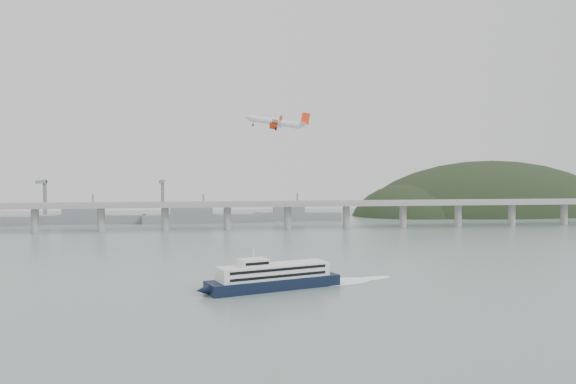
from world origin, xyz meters
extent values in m
plane|color=slate|center=(0.00, 0.00, 0.00)|extent=(900.00, 900.00, 0.00)
cube|color=gray|center=(0.00, 200.00, 20.00)|extent=(800.00, 22.00, 2.20)
cube|color=gray|center=(0.00, 189.50, 22.00)|extent=(800.00, 0.60, 1.80)
cube|color=gray|center=(0.00, 210.50, 22.00)|extent=(800.00, 0.60, 1.80)
cylinder|color=gray|center=(-180.00, 200.00, 9.50)|extent=(6.00, 6.00, 21.00)
cylinder|color=gray|center=(-130.00, 200.00, 9.50)|extent=(6.00, 6.00, 21.00)
cylinder|color=gray|center=(-80.00, 200.00, 9.50)|extent=(6.00, 6.00, 21.00)
cylinder|color=gray|center=(-30.00, 200.00, 9.50)|extent=(6.00, 6.00, 21.00)
cylinder|color=gray|center=(20.00, 200.00, 9.50)|extent=(6.00, 6.00, 21.00)
cylinder|color=gray|center=(70.00, 200.00, 9.50)|extent=(6.00, 6.00, 21.00)
cylinder|color=gray|center=(120.00, 200.00, 9.50)|extent=(6.00, 6.00, 21.00)
cylinder|color=gray|center=(170.00, 200.00, 9.50)|extent=(6.00, 6.00, 21.00)
cylinder|color=gray|center=(220.00, 200.00, 9.50)|extent=(6.00, 6.00, 21.00)
cylinder|color=gray|center=(270.00, 200.00, 9.50)|extent=(6.00, 6.00, 21.00)
ellipsoid|color=black|center=(270.00, 330.00, -18.00)|extent=(320.00, 150.00, 156.00)
ellipsoid|color=black|center=(175.00, 320.00, -12.00)|extent=(140.00, 110.00, 96.00)
ellipsoid|color=black|center=(360.00, 340.00, -25.00)|extent=(220.00, 140.00, 120.00)
cube|color=slate|center=(-150.00, 270.00, 4.00)|extent=(95.67, 20.15, 8.00)
cube|color=slate|center=(-159.50, 270.00, 12.00)|extent=(33.90, 15.02, 8.00)
cylinder|color=slate|center=(-150.00, 270.00, 20.00)|extent=(1.60, 1.60, 14.00)
cube|color=slate|center=(-50.00, 265.00, 4.00)|extent=(110.55, 21.43, 8.00)
cube|color=slate|center=(-61.00, 265.00, 12.00)|extent=(39.01, 16.73, 8.00)
cylinder|color=slate|center=(-50.00, 265.00, 20.00)|extent=(1.60, 1.60, 14.00)
cube|color=slate|center=(40.00, 275.00, 4.00)|extent=(85.00, 13.60, 8.00)
cube|color=slate|center=(31.50, 275.00, 12.00)|extent=(29.75, 11.90, 8.00)
cylinder|color=slate|center=(40.00, 275.00, 20.00)|extent=(1.60, 1.60, 14.00)
cube|color=slate|center=(-200.00, 300.00, 20.00)|extent=(3.00, 3.00, 40.00)
cube|color=slate|center=(-200.00, 290.00, 38.00)|extent=(3.00, 28.00, 3.00)
cube|color=slate|center=(-90.00, 300.00, 20.00)|extent=(3.00, 3.00, 40.00)
cube|color=slate|center=(-90.00, 290.00, 38.00)|extent=(3.00, 28.00, 3.00)
cube|color=black|center=(-18.67, -35.93, 2.22)|extent=(56.81, 30.43, 4.44)
cone|color=black|center=(-47.04, -45.55, 2.22)|extent=(6.68, 5.98, 4.44)
cube|color=silver|center=(-18.67, -35.93, 7.21)|extent=(47.69, 25.47, 5.55)
cube|color=black|center=(-16.87, -41.23, 8.65)|extent=(39.98, 13.71, 1.11)
cube|color=black|center=(-16.87, -41.23, 5.99)|extent=(39.98, 13.71, 1.11)
cube|color=black|center=(-20.47, -30.62, 8.65)|extent=(39.98, 13.71, 1.11)
cube|color=black|center=(-20.47, -30.62, 5.99)|extent=(39.98, 13.71, 1.11)
cube|color=silver|center=(-27.07, -38.78, 11.43)|extent=(13.00, 10.92, 2.88)
cube|color=black|center=(-25.81, -42.51, 11.43)|extent=(9.50, 3.33, 1.11)
cylinder|color=silver|center=(-27.07, -38.78, 14.98)|extent=(0.70, 0.70, 4.44)
ellipsoid|color=white|center=(10.75, -25.95, 0.06)|extent=(35.39, 25.39, 0.22)
ellipsoid|color=white|center=(25.46, -20.96, 0.06)|extent=(25.26, 15.26, 0.22)
cylinder|color=white|center=(-5.73, 69.09, 77.06)|extent=(29.96, 8.74, 8.41)
cone|color=white|center=(-22.27, 71.03, 79.72)|extent=(5.33, 4.52, 4.44)
cone|color=white|center=(11.42, 67.10, 74.85)|extent=(6.03, 4.19, 4.61)
cube|color=white|center=(-4.86, 68.93, 75.86)|extent=(9.12, 36.20, 3.04)
cube|color=white|center=(10.51, 67.24, 75.74)|extent=(4.72, 12.96, 1.44)
cube|color=red|center=(12.10, 67.24, 79.01)|extent=(5.80, 1.14, 7.52)
cylinder|color=red|center=(-6.02, 74.82, 74.35)|extent=(5.10, 3.17, 3.11)
cylinder|color=black|center=(-8.20, 75.07, 74.70)|extent=(1.04, 2.48, 2.46)
cube|color=white|center=(-5.85, 74.85, 75.39)|extent=(2.82, 0.61, 1.68)
cylinder|color=red|center=(-7.28, 63.31, 74.95)|extent=(5.10, 3.17, 3.11)
cylinder|color=black|center=(-9.45, 63.56, 75.30)|extent=(1.04, 2.48, 2.46)
cube|color=white|center=(-7.11, 63.34, 75.99)|extent=(2.82, 0.61, 1.68)
cylinder|color=black|center=(-4.87, 71.59, 73.85)|extent=(0.82, 0.51, 2.57)
cylinder|color=black|center=(-5.06, 71.55, 72.70)|extent=(1.37, 0.59, 1.35)
cylinder|color=black|center=(-5.47, 66.14, 74.13)|extent=(0.82, 0.51, 2.57)
cylinder|color=black|center=(-5.65, 66.10, 72.99)|extent=(1.37, 0.59, 1.35)
cylinder|color=black|center=(-18.61, 70.44, 76.14)|extent=(0.82, 0.51, 2.57)
cylinder|color=black|center=(-18.80, 70.41, 75.00)|extent=(1.37, 0.59, 1.35)
cube|color=red|center=(-0.65, 86.52, 75.85)|extent=(2.09, 0.49, 2.77)
cube|color=red|center=(-4.53, 50.94, 77.70)|extent=(2.09, 0.49, 2.77)
camera|label=1|loc=(-44.36, -261.31, 47.71)|focal=35.00mm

